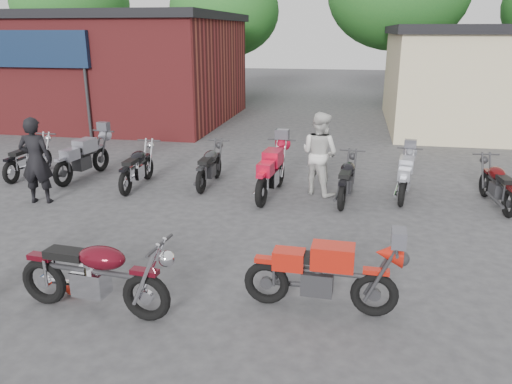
% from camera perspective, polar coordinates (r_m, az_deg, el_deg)
% --- Properties ---
extents(ground, '(90.00, 90.00, 0.00)m').
position_cam_1_polar(ground, '(7.05, -8.62, -12.71)').
color(ground, '#373739').
extents(brick_building, '(12.00, 8.00, 4.00)m').
position_cam_1_polar(brick_building, '(22.68, -18.93, 13.02)').
color(brick_building, maroon).
rests_on(brick_building, ground).
extents(tree_0, '(6.56, 6.56, 8.20)m').
position_cam_1_polar(tree_0, '(32.06, -20.20, 17.84)').
color(tree_0, '#175720').
rests_on(tree_0, ground).
extents(tree_1, '(5.92, 5.92, 7.40)m').
position_cam_1_polar(tree_1, '(28.59, -3.60, 18.15)').
color(tree_1, '#175720').
rests_on(tree_1, ground).
extents(tree_2, '(7.04, 7.04, 8.80)m').
position_cam_1_polar(tree_2, '(27.75, 15.76, 19.01)').
color(tree_2, '#175720').
rests_on(tree_2, ground).
extents(vintage_motorcycle, '(2.16, 0.86, 1.22)m').
position_cam_1_polar(vintage_motorcycle, '(6.87, -17.95, -8.52)').
color(vintage_motorcycle, '#480913').
rests_on(vintage_motorcycle, ground).
extents(sportbike, '(1.99, 0.71, 1.14)m').
position_cam_1_polar(sportbike, '(6.67, 7.68, -8.96)').
color(sportbike, red).
rests_on(sportbike, ground).
extents(helmet, '(0.29, 0.29, 0.25)m').
position_cam_1_polar(helmet, '(7.63, -20.06, -10.11)').
color(helmet, red).
rests_on(helmet, ground).
extents(person_dark, '(0.75, 0.56, 1.87)m').
position_cam_1_polar(person_dark, '(11.64, -23.85, 3.30)').
color(person_dark, black).
rests_on(person_dark, ground).
extents(person_light, '(1.15, 1.08, 1.88)m').
position_cam_1_polar(person_light, '(11.35, 7.28, 4.38)').
color(person_light, silver).
rests_on(person_light, ground).
extents(row_bike_0, '(0.65, 1.85, 1.07)m').
position_cam_1_polar(row_bike_0, '(14.01, -24.58, 3.78)').
color(row_bike_0, black).
rests_on(row_bike_0, ground).
extents(row_bike_1, '(0.96, 2.11, 1.18)m').
position_cam_1_polar(row_bike_1, '(13.29, -19.17, 3.97)').
color(row_bike_1, gray).
rests_on(row_bike_1, ground).
extents(row_bike_2, '(0.66, 1.88, 1.08)m').
position_cam_1_polar(row_bike_2, '(12.19, -13.44, 3.04)').
color(row_bike_2, black).
rests_on(row_bike_2, ground).
extents(row_bike_3, '(0.62, 1.83, 1.06)m').
position_cam_1_polar(row_bike_3, '(12.05, -5.34, 3.23)').
color(row_bike_3, '#242426').
rests_on(row_bike_3, ground).
extents(row_bike_4, '(0.90, 2.20, 1.24)m').
position_cam_1_polar(row_bike_4, '(11.17, 1.77, 2.62)').
color(row_bike_4, red).
rests_on(row_bike_4, ground).
extents(row_bike_5, '(0.80, 1.89, 1.06)m').
position_cam_1_polar(row_bike_5, '(11.06, 10.34, 1.68)').
color(row_bike_5, black).
rests_on(row_bike_5, ground).
extents(row_bike_6, '(0.90, 1.90, 1.06)m').
position_cam_1_polar(row_bike_6, '(11.59, 16.72, 1.96)').
color(row_bike_6, gray).
rests_on(row_bike_6, ground).
extents(row_bike_7, '(0.81, 1.88, 1.06)m').
position_cam_1_polar(row_bike_7, '(11.69, 25.88, 1.01)').
color(row_bike_7, '#48090A').
rests_on(row_bike_7, ground).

